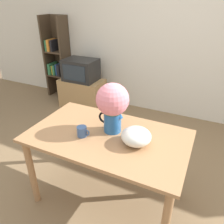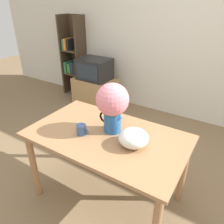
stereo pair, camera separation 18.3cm
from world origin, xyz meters
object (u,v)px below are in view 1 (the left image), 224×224
at_px(flower_vase, 112,104).
at_px(coffee_mug, 82,131).
at_px(white_bowl, 136,136).
at_px(tv_set, 81,70).

distance_m(flower_vase, coffee_mug, 0.34).
relative_size(flower_vase, white_bowl, 1.84).
distance_m(coffee_mug, white_bowl, 0.45).
bearing_deg(coffee_mug, flower_vase, 43.50).
relative_size(flower_vase, tv_set, 0.80).
xyz_separation_m(coffee_mug, tv_set, (-1.16, 1.76, -0.11)).
height_order(flower_vase, white_bowl, flower_vase).
xyz_separation_m(flower_vase, white_bowl, (0.25, -0.09, -0.19)).
bearing_deg(flower_vase, coffee_mug, -136.50).
relative_size(white_bowl, tv_set, 0.43).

